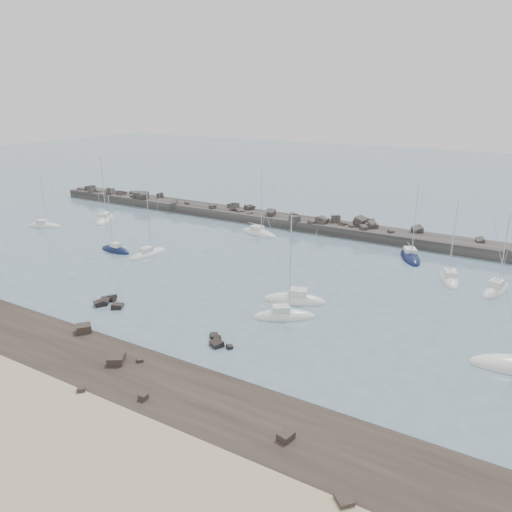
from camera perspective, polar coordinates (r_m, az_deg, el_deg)
The scene contains 15 objects.
ground at distance 70.96m, azimuth -8.55°, elevation -3.59°, with size 400.00×400.00×0.00m, color slate.
rock_shelf at distance 57.65m, azimuth -22.86°, elevation -10.31°, with size 140.00×12.28×2.00m.
rock_cluster_near at distance 67.80m, azimuth -16.51°, elevation -5.15°, with size 4.54×3.90×1.66m.
rock_cluster_far at distance 55.44m, azimuth -4.39°, elevation -9.98°, with size 4.07×3.12×1.34m.
breakwater at distance 105.02m, azimuth 1.18°, elevation 4.04°, with size 115.00×7.13×5.11m.
sailboat_0 at distance 110.31m, azimuth -23.03°, elevation 3.16°, with size 7.31×4.67×11.16m.
sailboat_1 at distance 111.24m, azimuth -16.85°, elevation 3.98°, with size 7.01×9.30×14.45m.
sailboat_2 at distance 89.20m, azimuth -15.77°, elevation 0.61°, with size 6.66×2.40×10.65m.
sailboat_3 at distance 85.80m, azimuth -12.22°, elevation 0.19°, with size 3.21×7.73×11.88m.
sailboat_4 at distance 96.12m, azimuth 0.31°, elevation 2.58°, with size 8.85×4.21×13.44m.
sailboat_5 at distance 61.25m, azimuth 3.22°, elevation -6.92°, with size 7.66×6.05×12.12m.
sailboat_6 at distance 86.11m, azimuth 17.19°, elevation -0.16°, with size 6.20×8.89×13.60m.
sailboat_7 at distance 65.76m, azimuth 4.45°, elevation -5.10°, with size 8.62×5.21×13.26m.
sailboat_8 at distance 78.23m, azimuth 21.20°, elevation -2.46°, with size 4.88×8.30×12.60m.
sailboat_10 at distance 76.25m, azimuth 25.75°, elevation -3.59°, with size 4.07×7.66×11.91m.
Camera 1 is at (42.35, -50.52, 26.26)m, focal length 35.00 mm.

